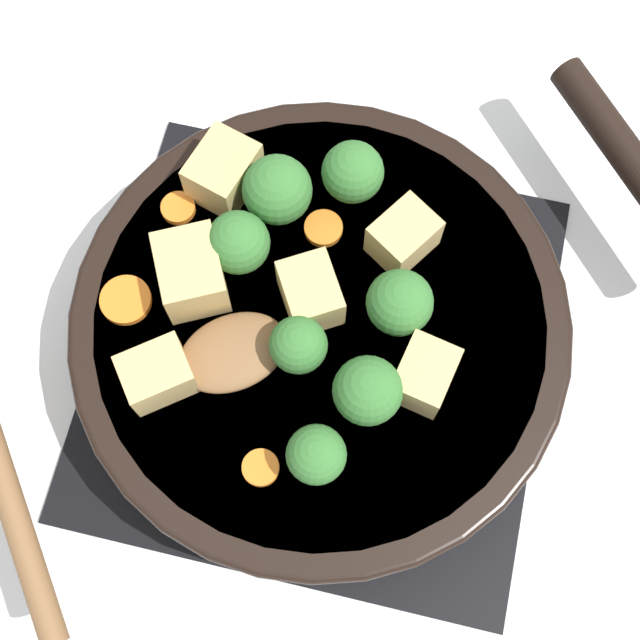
% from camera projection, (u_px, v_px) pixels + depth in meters
% --- Properties ---
extents(ground_plane, '(2.40, 2.40, 0.00)m').
position_uv_depth(ground_plane, '(320.00, 356.00, 0.63)').
color(ground_plane, white).
extents(front_burner_grate, '(0.31, 0.31, 0.03)m').
position_uv_depth(front_burner_grate, '(320.00, 351.00, 0.62)').
color(front_burner_grate, black).
rests_on(front_burner_grate, ground_plane).
extents(skillet_pan, '(0.41, 0.39, 0.05)m').
position_uv_depth(skillet_pan, '(323.00, 329.00, 0.57)').
color(skillet_pan, black).
rests_on(skillet_pan, front_burner_grate).
extents(wooden_spoon, '(0.24, 0.23, 0.02)m').
position_uv_depth(wooden_spoon, '(100.00, 407.00, 0.53)').
color(wooden_spoon, brown).
rests_on(wooden_spoon, skillet_pan).
extents(tofu_cube_center_large, '(0.05, 0.06, 0.04)m').
position_uv_depth(tofu_cube_center_large, '(191.00, 273.00, 0.54)').
color(tofu_cube_center_large, '#DBB770').
rests_on(tofu_cube_center_large, skillet_pan).
extents(tofu_cube_near_handle, '(0.05, 0.05, 0.03)m').
position_uv_depth(tofu_cube_near_handle, '(310.00, 293.00, 0.54)').
color(tofu_cube_near_handle, '#DBB770').
rests_on(tofu_cube_near_handle, skillet_pan).
extents(tofu_cube_east_chunk, '(0.05, 0.05, 0.03)m').
position_uv_depth(tofu_cube_east_chunk, '(224.00, 172.00, 0.57)').
color(tofu_cube_east_chunk, '#DBB770').
rests_on(tofu_cube_east_chunk, skillet_pan).
extents(tofu_cube_west_chunk, '(0.04, 0.04, 0.03)m').
position_uv_depth(tofu_cube_west_chunk, '(424.00, 375.00, 0.53)').
color(tofu_cube_west_chunk, '#DBB770').
rests_on(tofu_cube_west_chunk, skillet_pan).
extents(tofu_cube_back_piece, '(0.05, 0.05, 0.03)m').
position_uv_depth(tofu_cube_back_piece, '(403.00, 236.00, 0.55)').
color(tofu_cube_back_piece, '#DBB770').
rests_on(tofu_cube_back_piece, skillet_pan).
extents(tofu_cube_front_piece, '(0.05, 0.05, 0.03)m').
position_uv_depth(tofu_cube_front_piece, '(157.00, 374.00, 0.53)').
color(tofu_cube_front_piece, '#DBB770').
rests_on(tofu_cube_front_piece, skillet_pan).
extents(broccoli_floret_near_spoon, '(0.04, 0.04, 0.05)m').
position_uv_depth(broccoli_floret_near_spoon, '(277.00, 190.00, 0.55)').
color(broccoli_floret_near_spoon, '#709956').
rests_on(broccoli_floret_near_spoon, skillet_pan).
extents(broccoli_floret_center_top, '(0.03, 0.03, 0.04)m').
position_uv_depth(broccoli_floret_center_top, '(298.00, 345.00, 0.52)').
color(broccoli_floret_center_top, '#709956').
rests_on(broccoli_floret_center_top, skillet_pan).
extents(broccoli_floret_east_rim, '(0.04, 0.04, 0.05)m').
position_uv_depth(broccoli_floret_east_rim, '(400.00, 303.00, 0.53)').
color(broccoli_floret_east_rim, '#709956').
rests_on(broccoli_floret_east_rim, skillet_pan).
extents(broccoli_floret_west_rim, '(0.04, 0.04, 0.05)m').
position_uv_depth(broccoli_floret_west_rim, '(360.00, 174.00, 0.56)').
color(broccoli_floret_west_rim, '#709956').
rests_on(broccoli_floret_west_rim, skillet_pan).
extents(broccoli_floret_north_edge, '(0.03, 0.03, 0.04)m').
position_uv_depth(broccoli_floret_north_edge, '(316.00, 455.00, 0.50)').
color(broccoli_floret_north_edge, '#709956').
rests_on(broccoli_floret_north_edge, skillet_pan).
extents(broccoli_floret_south_cluster, '(0.04, 0.04, 0.05)m').
position_uv_depth(broccoli_floret_south_cluster, '(368.00, 391.00, 0.51)').
color(broccoli_floret_south_cluster, '#709956').
rests_on(broccoli_floret_south_cluster, skillet_pan).
extents(broccoli_floret_mid_floret, '(0.04, 0.04, 0.05)m').
position_uv_depth(broccoli_floret_mid_floret, '(238.00, 243.00, 0.54)').
color(broccoli_floret_mid_floret, '#709956').
rests_on(broccoli_floret_mid_floret, skillet_pan).
extents(carrot_slice_orange_thin, '(0.02, 0.02, 0.01)m').
position_uv_depth(carrot_slice_orange_thin, '(261.00, 468.00, 0.52)').
color(carrot_slice_orange_thin, orange).
rests_on(carrot_slice_orange_thin, skillet_pan).
extents(carrot_slice_near_center, '(0.02, 0.02, 0.01)m').
position_uv_depth(carrot_slice_near_center, '(323.00, 228.00, 0.57)').
color(carrot_slice_near_center, orange).
rests_on(carrot_slice_near_center, skillet_pan).
extents(carrot_slice_edge_slice, '(0.02, 0.02, 0.01)m').
position_uv_depth(carrot_slice_edge_slice, '(178.00, 208.00, 0.57)').
color(carrot_slice_edge_slice, orange).
rests_on(carrot_slice_edge_slice, skillet_pan).
extents(carrot_slice_under_broccoli, '(0.03, 0.03, 0.01)m').
position_uv_depth(carrot_slice_under_broccoli, '(126.00, 300.00, 0.55)').
color(carrot_slice_under_broccoli, orange).
rests_on(carrot_slice_under_broccoli, skillet_pan).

